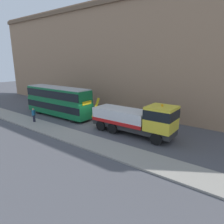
# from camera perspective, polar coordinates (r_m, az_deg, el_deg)

# --- Properties ---
(ground_plane) EXTENTS (120.00, 120.00, 0.00)m
(ground_plane) POSITION_cam_1_polar(r_m,az_deg,el_deg) (24.47, -5.74, -3.62)
(ground_plane) COLOR #4C4C51
(near_kerb) EXTENTS (60.00, 2.80, 0.15)m
(near_kerb) POSITION_cam_1_polar(r_m,az_deg,el_deg) (21.75, -13.32, -6.08)
(near_kerb) COLOR gray
(near_kerb) RESTS_ON ground_plane
(building_facade) EXTENTS (60.00, 1.50, 16.00)m
(building_facade) POSITION_cam_1_polar(r_m,az_deg,el_deg) (28.98, 3.95, 15.42)
(building_facade) COLOR #9E7A5B
(building_facade) RESTS_ON ground_plane
(recovery_tow_truck) EXTENTS (10.15, 2.73, 3.67)m
(recovery_tow_truck) POSITION_cam_1_polar(r_m,az_deg,el_deg) (20.68, 6.87, -1.93)
(recovery_tow_truck) COLOR #2D2D2D
(recovery_tow_truck) RESTS_ON ground_plane
(double_decker_bus) EXTENTS (11.07, 2.67, 4.06)m
(double_decker_bus) POSITION_cam_1_polar(r_m,az_deg,el_deg) (28.77, -15.14, 3.27)
(double_decker_bus) COLOR #146B38
(double_decker_bus) RESTS_ON ground_plane
(pedestrian_onlooker) EXTENTS (0.43, 0.48, 1.71)m
(pedestrian_onlooker) POSITION_cam_1_polar(r_m,az_deg,el_deg) (26.66, -21.44, -0.85)
(pedestrian_onlooker) COLOR #232333
(pedestrian_onlooker) RESTS_ON near_kerb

